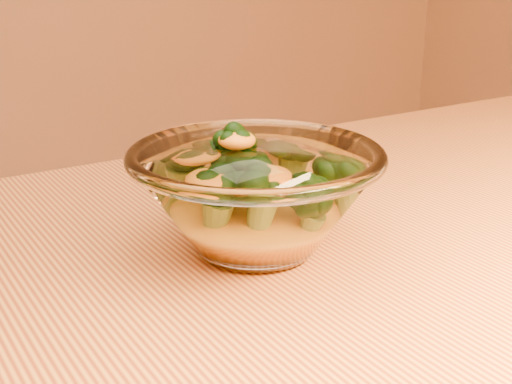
% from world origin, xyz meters
% --- Properties ---
extents(glass_bowl, '(0.19, 0.19, 0.08)m').
position_xyz_m(glass_bowl, '(-0.03, 0.12, 0.79)').
color(glass_bowl, white).
rests_on(glass_bowl, table).
extents(cheese_sauce, '(0.11, 0.11, 0.03)m').
position_xyz_m(cheese_sauce, '(-0.03, 0.12, 0.78)').
color(cheese_sauce, '#FFAF15').
rests_on(cheese_sauce, glass_bowl).
extents(broccoli_heap, '(0.11, 0.11, 0.07)m').
position_xyz_m(broccoli_heap, '(-0.03, 0.13, 0.80)').
color(broccoli_heap, black).
rests_on(broccoli_heap, cheese_sauce).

